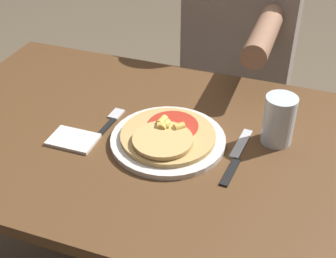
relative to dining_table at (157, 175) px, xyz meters
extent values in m
cube|color=brown|center=(0.00, 0.00, 0.10)|extent=(1.20, 0.74, 0.03)
cylinder|color=brown|center=(-0.54, 0.31, -0.27)|extent=(0.06, 0.06, 0.72)
cylinder|color=silver|center=(0.03, -0.01, 0.13)|extent=(0.28, 0.28, 0.01)
cylinder|color=tan|center=(0.03, -0.01, 0.14)|extent=(0.23, 0.23, 0.01)
cylinder|color=#B22D1E|center=(0.03, 0.03, 0.15)|extent=(0.13, 0.13, 0.00)
cylinder|color=tan|center=(0.03, -0.04, 0.15)|extent=(0.14, 0.14, 0.01)
cylinder|color=gold|center=(0.02, 0.00, 0.16)|extent=(0.03, 0.03, 0.02)
cylinder|color=gold|center=(0.02, 0.01, 0.16)|extent=(0.03, 0.03, 0.02)
cylinder|color=gold|center=(0.05, 0.01, 0.16)|extent=(0.03, 0.03, 0.02)
cylinder|color=gold|center=(0.01, 0.02, 0.16)|extent=(0.02, 0.03, 0.02)
cube|color=black|center=(-0.14, -0.03, 0.12)|extent=(0.02, 0.13, 0.00)
cube|color=silver|center=(-0.14, 0.06, 0.12)|extent=(0.03, 0.05, 0.00)
cube|color=black|center=(0.20, -0.06, 0.12)|extent=(0.03, 0.10, 0.00)
cube|color=silver|center=(0.20, 0.05, 0.12)|extent=(0.03, 0.12, 0.00)
cylinder|color=silver|center=(0.28, 0.09, 0.18)|extent=(0.08, 0.08, 0.12)
cube|color=silver|center=(-0.19, -0.08, 0.12)|extent=(0.11, 0.08, 0.01)
cylinder|color=#2D2D38|center=(-0.01, 0.64, -0.36)|extent=(0.11, 0.11, 0.53)
cylinder|color=#2D2D38|center=(0.15, 0.64, -0.36)|extent=(0.11, 0.11, 0.53)
cube|color=gray|center=(0.07, 0.64, 0.15)|extent=(0.37, 0.22, 0.49)
cylinder|color=#8E664C|center=(0.18, 0.38, 0.26)|extent=(0.07, 0.30, 0.07)
camera|label=1|loc=(0.33, -0.85, 0.81)|focal=50.00mm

